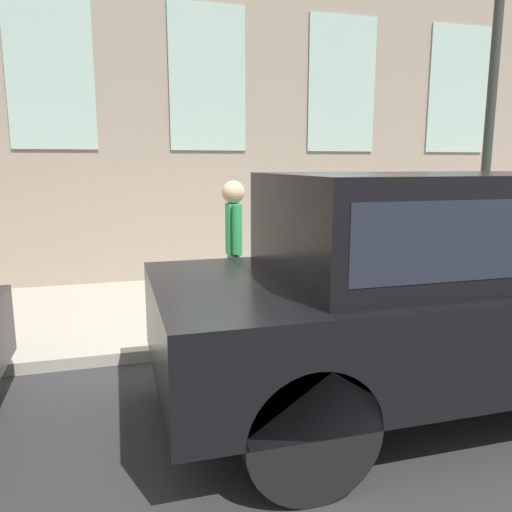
# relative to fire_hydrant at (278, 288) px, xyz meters

# --- Properties ---
(ground_plane) EXTENTS (80.00, 80.00, 0.00)m
(ground_plane) POSITION_rel_fire_hydrant_xyz_m (-0.52, 0.31, -0.54)
(ground_plane) COLOR #2D2D30
(sidewalk) EXTENTS (3.14, 60.00, 0.12)m
(sidewalk) POSITION_rel_fire_hydrant_xyz_m (1.05, 0.31, -0.48)
(sidewalk) COLOR #A8A093
(sidewalk) RESTS_ON ground_plane
(fire_hydrant) EXTENTS (0.34, 0.45, 0.82)m
(fire_hydrant) POSITION_rel_fire_hydrant_xyz_m (0.00, 0.00, 0.00)
(fire_hydrant) COLOR gold
(fire_hydrant) RESTS_ON sidewalk
(person) EXTENTS (0.40, 0.26, 1.65)m
(person) POSITION_rel_fire_hydrant_xyz_m (0.25, 0.47, 0.57)
(person) COLOR #726651
(person) RESTS_ON sidewalk
(parked_truck_black_near) EXTENTS (1.94, 4.30, 1.89)m
(parked_truck_black_near) POSITION_rel_fire_hydrant_xyz_m (-2.01, -0.63, 0.55)
(parked_truck_black_near) COLOR black
(parked_truck_black_near) RESTS_ON ground_plane
(street_lamp) EXTENTS (0.36, 0.36, 5.01)m
(street_lamp) POSITION_rel_fire_hydrant_xyz_m (0.20, -2.92, 2.72)
(street_lamp) COLOR #2D332D
(street_lamp) RESTS_ON sidewalk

